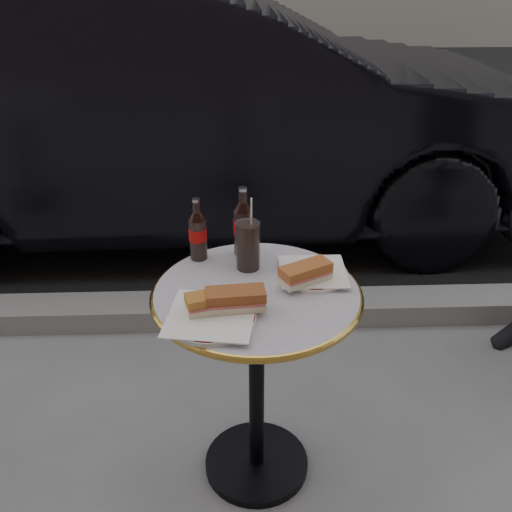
{
  "coord_description": "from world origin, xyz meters",
  "views": [
    {
      "loc": [
        -0.06,
        -1.41,
        1.62
      ],
      "look_at": [
        0.0,
        0.05,
        0.82
      ],
      "focal_mm": 40.0,
      "sensor_mm": 36.0,
      "label": 1
    }
  ],
  "objects_px": {
    "plate_right": "(313,274)",
    "cola_bottle_left": "(197,229)",
    "bistro_table": "(257,386)",
    "parked_car": "(195,110)",
    "cola_bottle_right": "(243,221)",
    "cola_glass": "(248,245)",
    "plate_left": "(211,318)"
  },
  "relations": [
    {
      "from": "plate_right",
      "to": "cola_bottle_right",
      "type": "xyz_separation_m",
      "value": [
        -0.21,
        0.15,
        0.11
      ]
    },
    {
      "from": "cola_bottle_left",
      "to": "cola_bottle_right",
      "type": "height_order",
      "value": "cola_bottle_right"
    },
    {
      "from": "bistro_table",
      "to": "cola_bottle_left",
      "type": "xyz_separation_m",
      "value": [
        -0.18,
        0.2,
        0.47
      ]
    },
    {
      "from": "bistro_table",
      "to": "cola_glass",
      "type": "distance_m",
      "value": 0.46
    },
    {
      "from": "cola_bottle_left",
      "to": "plate_left",
      "type": "bearing_deg",
      "value": -81.79
    },
    {
      "from": "cola_glass",
      "to": "plate_left",
      "type": "bearing_deg",
      "value": -110.9
    },
    {
      "from": "plate_left",
      "to": "bistro_table",
      "type": "bearing_deg",
      "value": 48.25
    },
    {
      "from": "plate_right",
      "to": "parked_car",
      "type": "height_order",
      "value": "parked_car"
    },
    {
      "from": "bistro_table",
      "to": "parked_car",
      "type": "distance_m",
      "value": 2.08
    },
    {
      "from": "cola_bottle_left",
      "to": "parked_car",
      "type": "xyz_separation_m",
      "value": [
        -0.11,
        1.82,
        -0.1
      ]
    },
    {
      "from": "plate_left",
      "to": "plate_right",
      "type": "distance_m",
      "value": 0.38
    },
    {
      "from": "bistro_table",
      "to": "cola_bottle_left",
      "type": "relative_size",
      "value": 3.54
    },
    {
      "from": "bistro_table",
      "to": "plate_left",
      "type": "relative_size",
      "value": 3.01
    },
    {
      "from": "plate_left",
      "to": "parked_car",
      "type": "height_order",
      "value": "parked_car"
    },
    {
      "from": "bistro_table",
      "to": "cola_bottle_left",
      "type": "bearing_deg",
      "value": 131.19
    },
    {
      "from": "cola_bottle_left",
      "to": "cola_bottle_right",
      "type": "distance_m",
      "value": 0.15
    },
    {
      "from": "plate_right",
      "to": "cola_bottle_left",
      "type": "distance_m",
      "value": 0.39
    },
    {
      "from": "bistro_table",
      "to": "cola_bottle_left",
      "type": "distance_m",
      "value": 0.54
    },
    {
      "from": "cola_bottle_right",
      "to": "cola_glass",
      "type": "relative_size",
      "value": 1.48
    },
    {
      "from": "bistro_table",
      "to": "cola_glass",
      "type": "height_order",
      "value": "cola_glass"
    },
    {
      "from": "plate_left",
      "to": "cola_bottle_left",
      "type": "bearing_deg",
      "value": 98.21
    },
    {
      "from": "cola_bottle_left",
      "to": "parked_car",
      "type": "distance_m",
      "value": 1.83
    },
    {
      "from": "bistro_table",
      "to": "parked_car",
      "type": "height_order",
      "value": "parked_car"
    },
    {
      "from": "plate_left",
      "to": "parked_car",
      "type": "relative_size",
      "value": 0.05
    },
    {
      "from": "plate_right",
      "to": "cola_bottle_right",
      "type": "bearing_deg",
      "value": 144.16
    },
    {
      "from": "plate_left",
      "to": "cola_glass",
      "type": "height_order",
      "value": "cola_glass"
    },
    {
      "from": "cola_bottle_right",
      "to": "cola_glass",
      "type": "distance_m",
      "value": 0.1
    },
    {
      "from": "plate_left",
      "to": "cola_bottle_right",
      "type": "height_order",
      "value": "cola_bottle_right"
    },
    {
      "from": "plate_right",
      "to": "parked_car",
      "type": "bearing_deg",
      "value": 103.41
    },
    {
      "from": "parked_car",
      "to": "cola_glass",
      "type": "bearing_deg",
      "value": -173.32
    },
    {
      "from": "plate_right",
      "to": "cola_bottle_left",
      "type": "height_order",
      "value": "cola_bottle_left"
    },
    {
      "from": "cola_bottle_left",
      "to": "bistro_table",
      "type": "bearing_deg",
      "value": -48.81
    }
  ]
}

